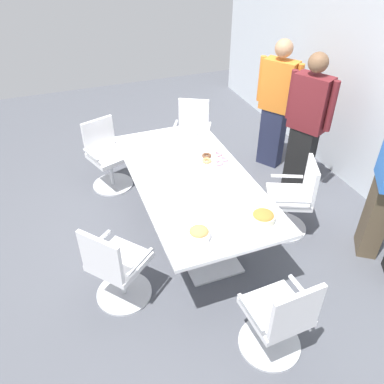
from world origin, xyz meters
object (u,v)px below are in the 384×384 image
(snack_bowl_cookies, at_px, (199,234))
(napkin_pile, at_px, (179,151))
(office_chair_1, at_px, (108,158))
(office_chair_2, at_px, (116,269))
(person_standing_0, at_px, (276,104))
(office_chair_0, at_px, (192,136))
(snack_bowl_pretzels, at_px, (263,217))
(plate_stack, at_px, (191,132))
(person_standing_1, at_px, (307,123))
(conference_table, at_px, (192,186))
(office_chair_3, at_px, (279,320))
(donut_platter, at_px, (215,159))
(office_chair_4, at_px, (292,201))

(snack_bowl_cookies, bearing_deg, napkin_pile, 167.53)
(office_chair_1, bearing_deg, snack_bowl_cookies, 81.26)
(office_chair_2, xyz_separation_m, person_standing_0, (-1.69, 2.62, 0.53))
(office_chair_0, relative_size, snack_bowl_pretzels, 4.12)
(snack_bowl_pretzels, distance_m, plate_stack, 1.85)
(office_chair_1, xyz_separation_m, person_standing_1, (0.94, 2.37, 0.54))
(office_chair_0, relative_size, napkin_pile, 4.70)
(office_chair_1, relative_size, plate_stack, 4.72)
(plate_stack, bearing_deg, office_chair_0, 157.17)
(conference_table, bearing_deg, snack_bowl_cookies, -17.17)
(plate_stack, bearing_deg, snack_bowl_pretzels, 0.44)
(office_chair_3, xyz_separation_m, plate_stack, (-2.64, 0.24, 0.36))
(conference_table, xyz_separation_m, person_standing_0, (-1.00, 1.61, 0.31))
(conference_table, bearing_deg, office_chair_3, 3.41)
(napkin_pile, bearing_deg, person_standing_0, 107.24)
(snack_bowl_cookies, relative_size, plate_stack, 1.00)
(office_chair_1, distance_m, office_chair_3, 3.09)
(person_standing_1, height_order, snack_bowl_cookies, person_standing_1)
(snack_bowl_cookies, xyz_separation_m, plate_stack, (-1.86, 0.62, -0.04))
(office_chair_2, height_order, napkin_pile, office_chair_2)
(office_chair_1, relative_size, office_chair_2, 1.00)
(plate_stack, distance_m, napkin_pile, 0.53)
(office_chair_1, bearing_deg, office_chair_2, 61.88)
(snack_bowl_pretzels, bearing_deg, donut_platter, 179.40)
(office_chair_0, bearing_deg, person_standing_1, 163.34)
(office_chair_4, relative_size, plate_stack, 4.72)
(office_chair_2, bearing_deg, person_standing_1, 71.58)
(office_chair_4, bearing_deg, snack_bowl_pretzels, 150.12)
(office_chair_2, height_order, plate_stack, office_chair_2)
(snack_bowl_pretzels, height_order, plate_stack, snack_bowl_pretzels)
(office_chair_1, height_order, snack_bowl_pretzels, office_chair_1)
(office_chair_1, xyz_separation_m, office_chair_4, (1.67, 1.79, 0.00))
(office_chair_2, height_order, office_chair_3, same)
(person_standing_1, height_order, snack_bowl_pretzels, person_standing_1)
(donut_platter, bearing_deg, conference_table, -57.67)
(office_chair_0, bearing_deg, snack_bowl_cookies, 99.34)
(conference_table, xyz_separation_m, napkin_pile, (-0.51, 0.03, 0.16))
(office_chair_0, distance_m, person_standing_1, 1.65)
(conference_table, relative_size, napkin_pile, 12.39)
(office_chair_0, xyz_separation_m, plate_stack, (0.53, -0.22, 0.36))
(person_standing_1, relative_size, snack_bowl_cookies, 9.35)
(person_standing_0, bearing_deg, napkin_pile, 74.64)
(person_standing_0, distance_m, plate_stack, 1.29)
(napkin_pile, bearing_deg, office_chair_1, -136.18)
(snack_bowl_pretzels, xyz_separation_m, snack_bowl_cookies, (0.01, -0.64, 0.01))
(office_chair_1, distance_m, donut_platter, 1.55)
(conference_table, relative_size, snack_bowl_cookies, 12.46)
(conference_table, xyz_separation_m, donut_platter, (-0.23, 0.37, 0.14))
(person_standing_1, distance_m, donut_platter, 1.31)
(office_chair_1, height_order, person_standing_0, person_standing_0)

